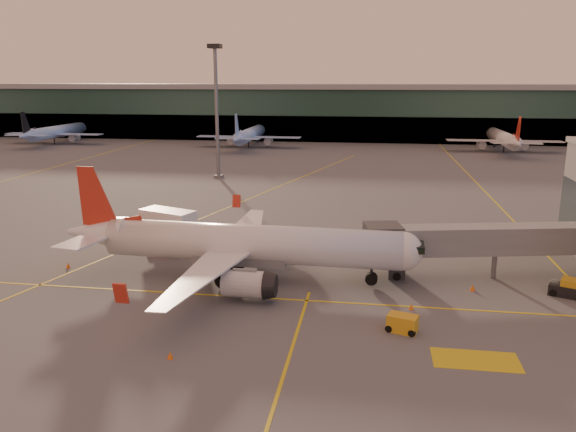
# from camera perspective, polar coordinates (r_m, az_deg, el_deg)

# --- Properties ---
(ground) EXTENTS (600.00, 600.00, 0.00)m
(ground) POSITION_cam_1_polar(r_m,az_deg,el_deg) (46.74, -5.02, -10.51)
(ground) COLOR #4C4F54
(ground) RESTS_ON ground
(taxi_markings) EXTENTS (100.12, 173.00, 0.01)m
(taxi_markings) POSITION_cam_1_polar(r_m,az_deg,el_deg) (89.71, -2.92, 1.41)
(taxi_markings) COLOR gold
(taxi_markings) RESTS_ON ground
(terminal) EXTENTS (400.00, 20.00, 17.60)m
(terminal) POSITION_cam_1_polar(r_m,az_deg,el_deg) (183.73, 5.49, 10.45)
(terminal) COLOR #19382D
(terminal) RESTS_ON ground
(mast_west_near) EXTENTS (2.40, 2.40, 25.60)m
(mast_west_near) POSITION_cam_1_polar(r_m,az_deg,el_deg) (111.64, -7.28, 11.44)
(mast_west_near) COLOR slate
(mast_west_near) RESTS_ON ground
(distant_aircraft_row) EXTENTS (290.00, 34.00, 13.00)m
(distant_aircraft_row) POSITION_cam_1_polar(r_m,az_deg,el_deg) (163.54, -2.49, 7.02)
(distant_aircraft_row) COLOR #97BEFC
(distant_aircraft_row) RESTS_ON ground
(main_airplane) EXTENTS (35.57, 31.98, 10.75)m
(main_airplane) POSITION_cam_1_polar(r_m,az_deg,el_deg) (54.77, -4.94, -2.93)
(main_airplane) COLOR white
(main_airplane) RESTS_ON ground
(jet_bridge) EXTENTS (26.62, 8.48, 5.49)m
(jet_bridge) POSITION_cam_1_polar(r_m,az_deg,el_deg) (58.97, 21.56, -2.40)
(jet_bridge) COLOR slate
(jet_bridge) RESTS_ON ground
(catering_truck) EXTENTS (6.84, 4.76, 4.88)m
(catering_truck) POSITION_cam_1_polar(r_m,az_deg,el_deg) (64.70, -12.03, -1.23)
(catering_truck) COLOR red
(catering_truck) RESTS_ON ground
(gpu_cart) EXTENTS (2.62, 2.03, 1.35)m
(gpu_cart) POSITION_cam_1_polar(r_m,az_deg,el_deg) (45.29, 11.54, -10.67)
(gpu_cart) COLOR gold
(gpu_cart) RESTS_ON ground
(pushback_tug) EXTENTS (3.59, 2.84, 1.64)m
(pushback_tug) POSITION_cam_1_polar(r_m,az_deg,el_deg) (57.12, 26.60, -6.67)
(pushback_tug) COLOR black
(pushback_tug) RESTS_ON ground
(cone_nose) EXTENTS (0.46, 0.46, 0.59)m
(cone_nose) POSITION_cam_1_polar(r_m,az_deg,el_deg) (55.33, 18.24, -6.93)
(cone_nose) COLOR #F2600C
(cone_nose) RESTS_ON ground
(cone_tail) EXTENTS (0.43, 0.43, 0.55)m
(cone_tail) POSITION_cam_1_polar(r_m,az_deg,el_deg) (63.02, -21.44, -4.69)
(cone_tail) COLOR #F2600C
(cone_tail) RESTS_ON ground
(cone_wing_right) EXTENTS (0.41, 0.41, 0.53)m
(cone_wing_right) POSITION_cam_1_polar(r_m,az_deg,el_deg) (41.51, -11.88, -13.67)
(cone_wing_right) COLOR #F2600C
(cone_wing_right) RESTS_ON ground
(cone_wing_left) EXTENTS (0.47, 0.47, 0.60)m
(cone_wing_left) POSITION_cam_1_polar(r_m,az_deg,el_deg) (71.52, -1.56, -1.55)
(cone_wing_left) COLOR #F2600C
(cone_wing_left) RESTS_ON ground
(cone_fwd) EXTENTS (0.40, 0.40, 0.51)m
(cone_fwd) POSITION_cam_1_polar(r_m,az_deg,el_deg) (49.65, 12.41, -8.99)
(cone_fwd) COLOR #F2600C
(cone_fwd) RESTS_ON ground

